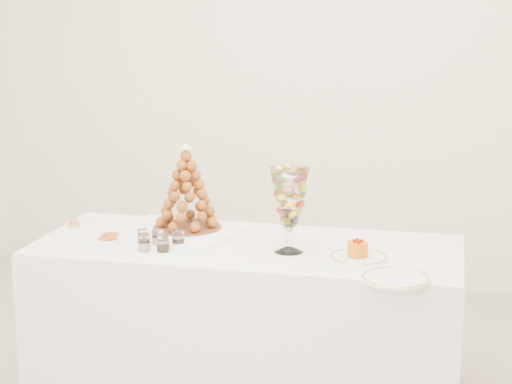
% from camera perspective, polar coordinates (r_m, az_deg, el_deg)
% --- Properties ---
extents(buffet_table, '(1.90, 0.83, 0.71)m').
position_cam_1_polar(buffet_table, '(3.86, -0.62, -8.56)').
color(buffet_table, white).
rests_on(buffet_table, ground).
extents(lace_tray, '(0.61, 0.50, 0.02)m').
position_cam_1_polar(lace_tray, '(3.92, -5.44, -2.68)').
color(lace_tray, white).
rests_on(lace_tray, buffet_table).
extents(macaron_vase, '(0.17, 0.17, 0.36)m').
position_cam_1_polar(macaron_vase, '(3.59, 2.23, -0.39)').
color(macaron_vase, white).
rests_on(macaron_vase, buffet_table).
extents(cake_plate, '(0.24, 0.24, 0.01)m').
position_cam_1_polar(cake_plate, '(3.57, 6.86, -4.36)').
color(cake_plate, white).
rests_on(cake_plate, buffet_table).
extents(spare_plate, '(0.26, 0.26, 0.01)m').
position_cam_1_polar(spare_plate, '(3.33, 9.30, -5.72)').
color(spare_plate, white).
rests_on(spare_plate, buffet_table).
extents(pink_tart, '(0.06, 0.06, 0.04)m').
position_cam_1_polar(pink_tart, '(4.12, -12.04, -2.07)').
color(pink_tart, tan).
rests_on(pink_tart, buffet_table).
extents(verrine_a, '(0.05, 0.05, 0.06)m').
position_cam_1_polar(verrine_a, '(3.79, -7.55, -2.95)').
color(verrine_a, white).
rests_on(verrine_a, buffet_table).
extents(verrine_b, '(0.07, 0.07, 0.07)m').
position_cam_1_polar(verrine_b, '(3.75, -6.56, -3.03)').
color(verrine_b, white).
rests_on(verrine_b, buffet_table).
extents(verrine_c, '(0.06, 0.06, 0.07)m').
position_cam_1_polar(verrine_c, '(3.72, -5.21, -3.11)').
color(verrine_c, white).
rests_on(verrine_c, buffet_table).
extents(verrine_d, '(0.05, 0.05, 0.07)m').
position_cam_1_polar(verrine_d, '(3.68, -7.47, -3.39)').
color(verrine_d, white).
rests_on(verrine_d, buffet_table).
extents(verrine_e, '(0.06, 0.06, 0.07)m').
position_cam_1_polar(verrine_e, '(3.66, -6.23, -3.44)').
color(verrine_e, white).
rests_on(verrine_e, buffet_table).
extents(ramekin_back, '(0.08, 0.08, 0.03)m').
position_cam_1_polar(ramekin_back, '(3.86, -9.66, -3.02)').
color(ramekin_back, white).
rests_on(ramekin_back, buffet_table).
extents(ramekin_front, '(0.09, 0.09, 0.03)m').
position_cam_1_polar(ramekin_front, '(3.79, -9.82, -3.30)').
color(ramekin_front, white).
rests_on(ramekin_front, buffet_table).
extents(croquembouche, '(0.31, 0.31, 0.39)m').
position_cam_1_polar(croquembouche, '(3.92, -4.65, 0.30)').
color(croquembouche, brown).
rests_on(croquembouche, lace_tray).
extents(mousse_cake, '(0.09, 0.09, 0.08)m').
position_cam_1_polar(mousse_cake, '(3.56, 6.79, -3.79)').
color(mousse_cake, '#D7610A').
rests_on(mousse_cake, cake_plate).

